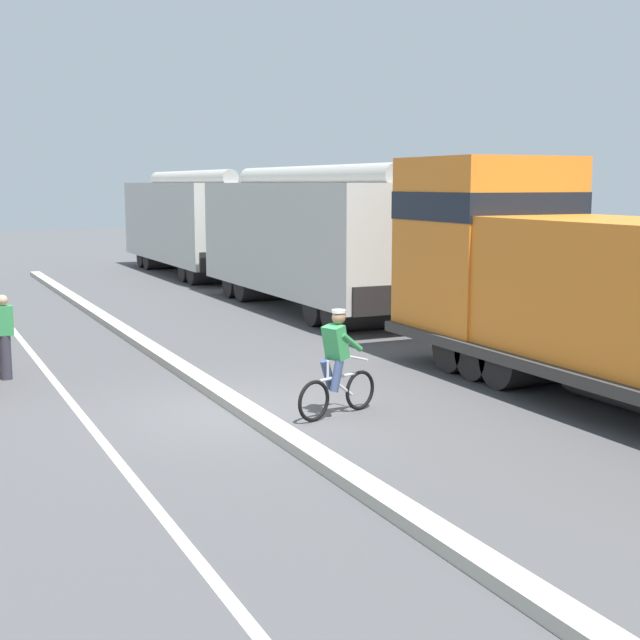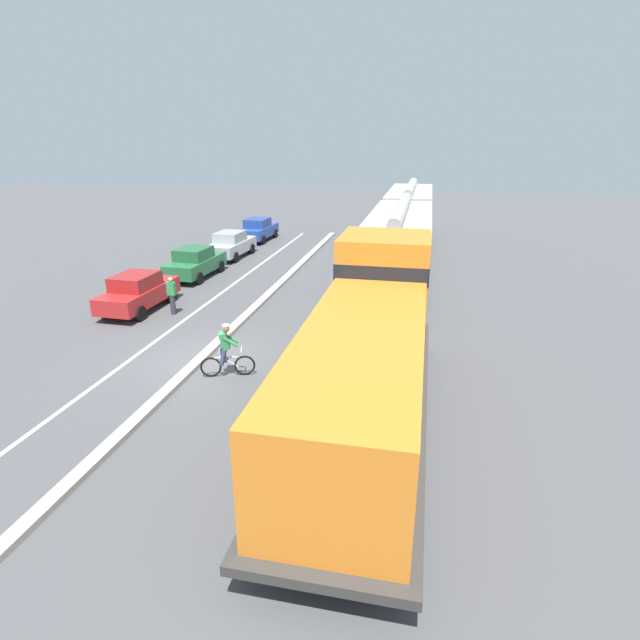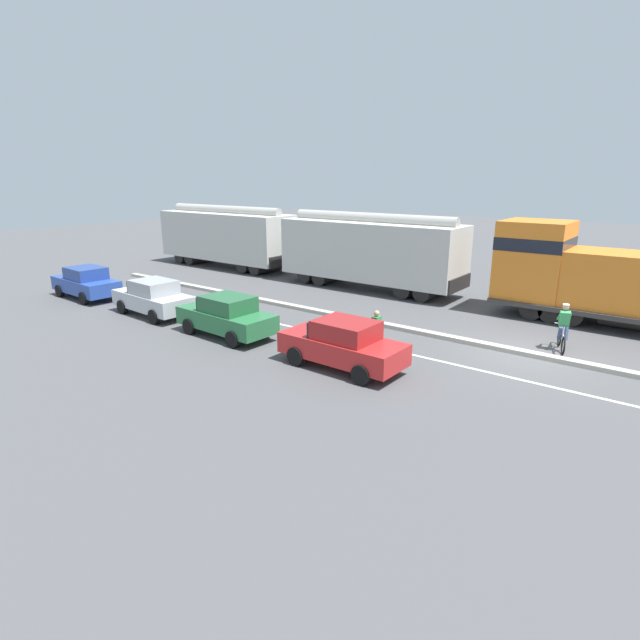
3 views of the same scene
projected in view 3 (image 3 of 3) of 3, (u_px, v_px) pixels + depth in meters
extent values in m
plane|color=#4C4C4F|center=(525.00, 355.00, 17.61)|extent=(120.00, 120.00, 0.00)
cube|color=#B2AD9E|center=(378.00, 323.00, 21.08)|extent=(0.36, 36.00, 0.16)
cube|color=silver|center=(346.00, 339.00, 19.27)|extent=(0.14, 36.00, 0.01)
cube|color=orange|center=(534.00, 260.00, 22.32)|extent=(2.80, 2.80, 3.50)
cube|color=black|center=(536.00, 243.00, 22.10)|extent=(2.83, 2.83, 0.56)
cylinder|color=black|center=(538.00, 304.00, 22.62)|extent=(2.40, 1.00, 1.00)
cylinder|color=black|center=(557.00, 307.00, 22.15)|extent=(2.40, 1.00, 1.00)
cylinder|color=black|center=(577.00, 309.00, 21.69)|extent=(2.40, 1.00, 1.00)
cube|color=beige|center=(370.00, 250.00, 27.42)|extent=(2.90, 10.40, 3.10)
cylinder|color=#A4A29B|center=(371.00, 218.00, 26.94)|extent=(0.60, 9.88, 0.60)
cube|color=black|center=(297.00, 262.00, 30.81)|extent=(2.61, 0.10, 0.70)
cube|color=black|center=(460.00, 284.00, 24.69)|extent=(2.61, 0.10, 0.70)
cylinder|color=black|center=(316.00, 273.00, 30.09)|extent=(2.46, 0.90, 0.90)
cylinder|color=black|center=(331.00, 275.00, 29.45)|extent=(2.46, 0.90, 0.90)
cylinder|color=black|center=(412.00, 287.00, 26.33)|extent=(2.46, 0.90, 0.90)
cylinder|color=black|center=(431.00, 290.00, 25.69)|extent=(2.46, 0.90, 0.90)
cube|color=beige|center=(226.00, 236.00, 34.19)|extent=(2.90, 10.40, 3.10)
cylinder|color=#A4A29B|center=(224.00, 210.00, 33.71)|extent=(0.60, 9.88, 0.60)
cube|color=black|center=(179.00, 247.00, 37.58)|extent=(2.61, 0.10, 0.70)
cube|color=black|center=(284.00, 261.00, 31.46)|extent=(2.61, 0.10, 0.70)
cylinder|color=black|center=(192.00, 255.00, 36.86)|extent=(2.46, 0.90, 0.90)
cylinder|color=black|center=(202.00, 257.00, 36.22)|extent=(2.46, 0.90, 0.90)
cylinder|color=black|center=(255.00, 264.00, 33.10)|extent=(2.46, 0.90, 0.90)
cylinder|color=black|center=(267.00, 266.00, 32.46)|extent=(2.46, 0.90, 0.90)
cube|color=red|center=(342.00, 348.00, 16.28)|extent=(1.77, 4.23, 0.70)
cube|color=maroon|center=(346.00, 330.00, 16.01)|extent=(1.53, 1.93, 0.60)
cube|color=#1E232D|center=(322.00, 326.00, 16.62)|extent=(1.43, 0.14, 0.51)
cylinder|color=black|center=(296.00, 356.00, 16.55)|extent=(0.23, 0.64, 0.64)
cylinder|color=black|center=(326.00, 344.00, 17.76)|extent=(0.23, 0.64, 0.64)
cylinder|color=black|center=(361.00, 375.00, 14.99)|extent=(0.23, 0.64, 0.64)
cylinder|color=black|center=(389.00, 360.00, 16.21)|extent=(0.23, 0.64, 0.64)
cube|color=#286B3D|center=(226.00, 319.00, 19.56)|extent=(1.86, 4.26, 0.70)
cube|color=#225B34|center=(228.00, 304.00, 19.29)|extent=(1.57, 1.95, 0.60)
cube|color=#1E232D|center=(211.00, 301.00, 19.92)|extent=(1.43, 0.17, 0.51)
cylinder|color=black|center=(189.00, 326.00, 19.86)|extent=(0.24, 0.65, 0.64)
cylinder|color=black|center=(221.00, 318.00, 21.05)|extent=(0.24, 0.65, 0.64)
cylinder|color=black|center=(233.00, 339.00, 18.26)|extent=(0.24, 0.65, 0.64)
cylinder|color=black|center=(264.00, 329.00, 19.46)|extent=(0.24, 0.65, 0.64)
cube|color=#B7BABF|center=(153.00, 301.00, 22.50)|extent=(1.91, 4.28, 0.70)
cube|color=#9C9EA2|center=(154.00, 287.00, 22.23)|extent=(1.59, 1.97, 0.60)
cube|color=#1E232D|center=(142.00, 285.00, 22.86)|extent=(1.43, 0.19, 0.51)
cylinder|color=black|center=(122.00, 307.00, 22.82)|extent=(0.25, 0.65, 0.64)
cylinder|color=black|center=(154.00, 300.00, 24.00)|extent=(0.25, 0.65, 0.64)
cylinder|color=black|center=(154.00, 317.00, 21.20)|extent=(0.25, 0.65, 0.64)
cylinder|color=black|center=(186.00, 309.00, 22.39)|extent=(0.25, 0.65, 0.64)
cube|color=#28479E|center=(86.00, 285.00, 25.70)|extent=(1.86, 4.26, 0.70)
cube|color=navy|center=(86.00, 273.00, 25.43)|extent=(1.57, 1.96, 0.60)
cube|color=#1E232D|center=(77.00, 272.00, 26.05)|extent=(1.43, 0.18, 0.51)
cylinder|color=black|center=(60.00, 291.00, 26.00)|extent=(0.24, 0.65, 0.64)
cylinder|color=black|center=(90.00, 286.00, 27.19)|extent=(0.24, 0.65, 0.64)
cylinder|color=black|center=(84.00, 298.00, 24.40)|extent=(0.24, 0.65, 0.64)
cylinder|color=black|center=(115.00, 293.00, 25.60)|extent=(0.24, 0.65, 0.64)
torus|color=black|center=(559.00, 337.00, 18.49)|extent=(0.64, 0.27, 0.66)
torus|color=black|center=(563.00, 346.00, 17.54)|extent=(0.64, 0.27, 0.66)
cylinder|color=silver|center=(562.00, 333.00, 17.93)|extent=(0.76, 0.30, 0.05)
cylinder|color=silver|center=(561.00, 337.00, 18.07)|extent=(0.47, 0.20, 0.36)
cylinder|color=silver|center=(564.00, 331.00, 17.69)|extent=(0.04, 0.04, 0.30)
cylinder|color=silver|center=(562.00, 323.00, 18.27)|extent=(0.19, 0.47, 0.04)
cylinder|color=#38476B|center=(560.00, 333.00, 17.84)|extent=(0.33, 0.23, 0.52)
cylinder|color=#38476B|center=(566.00, 333.00, 17.78)|extent=(0.30, 0.22, 0.52)
cube|color=#338C4C|center=(565.00, 319.00, 17.73)|extent=(0.42, 0.43, 0.57)
sphere|color=#9E7051|center=(566.00, 308.00, 17.68)|extent=(0.22, 0.22, 0.22)
cylinder|color=white|center=(566.00, 305.00, 17.66)|extent=(0.22, 0.22, 0.05)
cylinder|color=#338C4C|center=(559.00, 317.00, 17.96)|extent=(0.47, 0.23, 0.36)
cylinder|color=#338C4C|center=(569.00, 318.00, 17.86)|extent=(0.47, 0.23, 0.36)
cylinder|color=#33333D|center=(376.00, 343.00, 17.51)|extent=(0.22, 0.22, 0.85)
cube|color=#338C4C|center=(376.00, 324.00, 17.31)|extent=(0.34, 0.22, 0.56)
sphere|color=tan|center=(377.00, 313.00, 17.20)|extent=(0.20, 0.20, 0.20)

